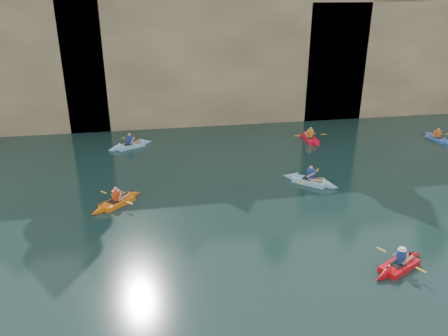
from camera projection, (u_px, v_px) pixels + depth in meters
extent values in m
plane|color=black|center=(271.00, 295.00, 16.08)|extent=(160.00, 160.00, 0.00)
cube|color=tan|center=(186.00, 39.00, 41.08)|extent=(70.00, 16.00, 12.00)
cube|color=tan|center=(220.00, 53.00, 34.79)|extent=(24.00, 2.40, 11.40)
cube|color=tan|center=(444.00, 56.00, 38.37)|extent=(26.00, 2.40, 9.84)
cube|color=black|center=(148.00, 108.00, 34.78)|extent=(3.50, 1.00, 3.20)
cube|color=black|center=(315.00, 93.00, 36.83)|extent=(5.00, 1.00, 4.50)
cube|color=red|center=(399.00, 265.00, 17.54)|extent=(2.55, 1.80, 0.28)
cone|color=red|center=(415.00, 255.00, 18.19)|extent=(1.11, 1.05, 0.74)
cone|color=red|center=(382.00, 276.00, 16.90)|extent=(1.11, 1.05, 0.74)
cube|color=black|center=(398.00, 264.00, 17.42)|extent=(0.70, 0.66, 0.04)
cube|color=navy|center=(401.00, 257.00, 17.40)|extent=(0.38, 0.33, 0.47)
sphere|color=tan|center=(402.00, 250.00, 17.27)|extent=(0.20, 0.20, 0.20)
cylinder|color=black|center=(400.00, 259.00, 17.44)|extent=(1.77, 0.92, 0.04)
cube|color=yellow|center=(381.00, 250.00, 18.09)|extent=(0.26, 0.41, 0.02)
cube|color=yellow|center=(421.00, 270.00, 16.78)|extent=(0.26, 0.41, 0.02)
cylinder|color=white|center=(402.00, 249.00, 17.25)|extent=(0.34, 0.34, 0.09)
cube|color=orange|center=(117.00, 202.00, 22.71)|extent=(2.39, 2.28, 0.28)
cone|color=orange|center=(134.00, 194.00, 23.59)|extent=(1.16, 1.16, 0.75)
cone|color=orange|center=(98.00, 211.00, 21.84)|extent=(1.16, 1.16, 0.75)
cube|color=black|center=(114.00, 201.00, 22.56)|extent=(0.72, 0.72, 0.04)
cube|color=#FF4315|center=(116.00, 195.00, 22.56)|extent=(0.40, 0.39, 0.50)
sphere|color=tan|center=(116.00, 189.00, 22.42)|extent=(0.21, 0.21, 0.21)
cylinder|color=black|center=(116.00, 197.00, 22.61)|extent=(1.66, 1.53, 0.04)
cube|color=yellow|center=(104.00, 192.00, 23.17)|extent=(0.34, 0.36, 0.02)
cube|color=yellow|center=(130.00, 203.00, 22.04)|extent=(0.34, 0.36, 0.02)
cube|color=#8BC3E8|center=(310.00, 181.00, 25.19)|extent=(2.52, 2.40, 0.30)
cone|color=#8BC3E8|center=(331.00, 186.00, 24.58)|extent=(1.24, 1.23, 0.82)
cone|color=#8BC3E8|center=(290.00, 176.00, 25.79)|extent=(1.24, 1.23, 0.82)
cube|color=black|center=(308.00, 179.00, 25.22)|extent=(0.75, 0.75, 0.04)
cube|color=navy|center=(311.00, 174.00, 25.02)|extent=(0.44, 0.43, 0.55)
sphere|color=tan|center=(311.00, 168.00, 24.87)|extent=(0.23, 0.23, 0.23)
cylinder|color=black|center=(310.00, 176.00, 25.08)|extent=(1.81, 1.64, 0.04)
cube|color=yellow|center=(317.00, 170.00, 25.94)|extent=(0.34, 0.37, 0.02)
cube|color=yellow|center=(303.00, 183.00, 24.21)|extent=(0.34, 0.37, 0.02)
cube|color=red|center=(310.00, 139.00, 32.30)|extent=(0.81, 2.66, 0.28)
cone|color=red|center=(304.00, 133.00, 33.44)|extent=(0.77, 0.94, 0.77)
cone|color=red|center=(316.00, 144.00, 31.16)|extent=(0.77, 0.94, 0.77)
cube|color=black|center=(311.00, 138.00, 32.12)|extent=(0.48, 0.55, 0.04)
cube|color=orange|center=(310.00, 133.00, 32.15)|extent=(0.23, 0.35, 0.51)
sphere|color=tan|center=(311.00, 129.00, 32.01)|extent=(0.21, 0.21, 0.21)
cylinder|color=black|center=(310.00, 135.00, 32.20)|extent=(0.05, 2.26, 0.04)
cube|color=yellow|center=(297.00, 136.00, 32.03)|extent=(0.42, 0.08, 0.02)
cube|color=yellow|center=(324.00, 134.00, 32.36)|extent=(0.42, 0.08, 0.02)
cube|color=#8ABEE7|center=(130.00, 145.00, 30.89)|extent=(2.72, 1.88, 0.29)
cone|color=#8ABEE7|center=(146.00, 142.00, 31.57)|extent=(1.18, 1.11, 0.78)
cone|color=#8ABEE7|center=(114.00, 149.00, 30.22)|extent=(1.18, 1.11, 0.78)
cube|color=black|center=(128.00, 144.00, 30.77)|extent=(0.71, 0.68, 0.04)
cube|color=navy|center=(130.00, 140.00, 30.73)|extent=(0.42, 0.36, 0.52)
sphere|color=tan|center=(129.00, 135.00, 30.59)|extent=(0.22, 0.22, 0.22)
cylinder|color=black|center=(130.00, 142.00, 30.78)|extent=(2.10, 1.05, 0.04)
cube|color=yellow|center=(124.00, 138.00, 31.57)|extent=(0.26, 0.41, 0.02)
cube|color=yellow|center=(137.00, 146.00, 30.00)|extent=(0.26, 0.41, 0.02)
cube|color=#3F70D6|center=(437.00, 138.00, 32.41)|extent=(0.94, 2.52, 0.25)
cone|color=#3F70D6|center=(426.00, 134.00, 33.45)|extent=(0.76, 0.93, 0.69)
cone|color=#3F70D6|center=(448.00, 143.00, 31.38)|extent=(0.76, 0.93, 0.69)
cube|color=black|center=(439.00, 138.00, 32.24)|extent=(0.48, 0.59, 0.04)
cube|color=orange|center=(438.00, 134.00, 32.27)|extent=(0.23, 0.33, 0.46)
sphere|color=tan|center=(439.00, 129.00, 32.15)|extent=(0.19, 0.19, 0.19)
cylinder|color=black|center=(438.00, 135.00, 32.31)|extent=(0.22, 2.03, 0.04)
cube|color=yellow|center=(427.00, 136.00, 32.08)|extent=(0.43, 0.12, 0.02)
cube|color=yellow|center=(448.00, 134.00, 32.54)|extent=(0.43, 0.12, 0.02)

